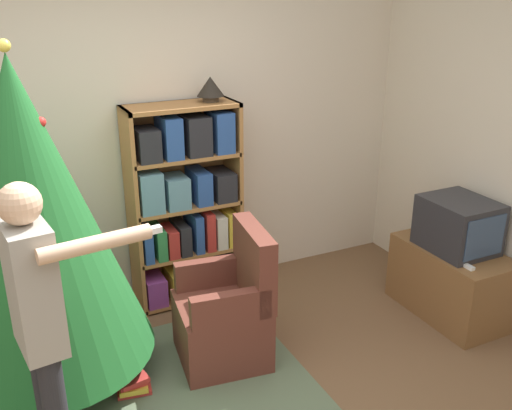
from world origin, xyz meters
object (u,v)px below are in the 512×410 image
Objects in this scene: christmas_tree at (30,216)px; television at (458,225)px; armchair at (227,314)px; bookshelf at (187,208)px; table_lamp at (210,87)px; standing_person at (40,319)px.

television is at bearing -9.70° from christmas_tree.
armchair is at bearing -13.33° from christmas_tree.
armchair is at bearing -92.74° from bookshelf.
christmas_tree reaches higher than table_lamp.
standing_person reaches higher than armchair.
bookshelf is at bearing 133.26° from standing_person.
bookshelf is 0.98× the size of standing_person.
bookshelf is at bearing 147.22° from television.
bookshelf is 7.81× the size of table_lamp.
christmas_tree is 10.50× the size of table_lamp.
christmas_tree is (-1.14, -0.61, 0.36)m from bookshelf.
television is 0.24× the size of christmas_tree.
bookshelf is 1.34m from christmas_tree.
christmas_tree is at bearing 168.38° from standing_person.
table_lamp is (1.37, 0.62, 0.54)m from christmas_tree.
table_lamp reaches higher than bookshelf.
table_lamp is (0.27, 0.88, 1.34)m from armchair.
television is 0.55× the size of armchair.
standing_person reaches higher than television.
christmas_tree is at bearing -151.90° from bookshelf.
table_lamp is at bearing 24.39° from christmas_tree.
armchair is 1.63m from table_lamp.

